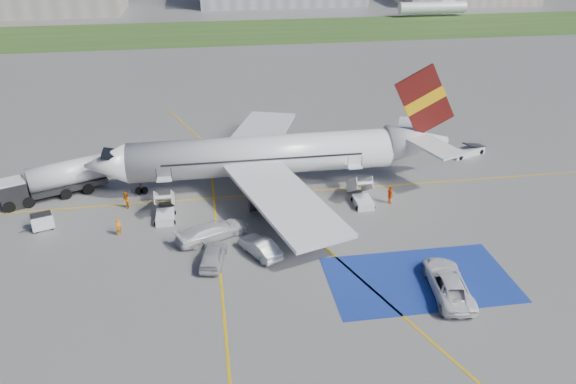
% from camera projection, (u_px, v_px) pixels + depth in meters
% --- Properties ---
extents(ground, '(400.00, 400.00, 0.00)m').
position_uv_depth(ground, '(282.00, 262.00, 44.96)').
color(ground, '#60605E').
rests_on(ground, ground).
extents(grass_strip, '(400.00, 30.00, 0.01)m').
position_uv_depth(grass_strip, '(221.00, 32.00, 128.72)').
color(grass_strip, '#2D4C1E').
rests_on(grass_strip, ground).
extents(taxiway_line_main, '(120.00, 0.20, 0.01)m').
position_uv_depth(taxiway_line_main, '(265.00, 195.00, 55.54)').
color(taxiway_line_main, gold).
rests_on(taxiway_line_main, ground).
extents(taxiway_line_cross, '(0.20, 60.00, 0.01)m').
position_uv_depth(taxiway_line_cross, '(228.00, 356.00, 35.44)').
color(taxiway_line_cross, gold).
rests_on(taxiway_line_cross, ground).
extents(taxiway_line_diag, '(20.71, 56.45, 0.01)m').
position_uv_depth(taxiway_line_diag, '(265.00, 195.00, 55.54)').
color(taxiway_line_diag, gold).
rests_on(taxiway_line_diag, ground).
extents(staging_box, '(14.00, 8.00, 0.01)m').
position_uv_depth(staging_box, '(419.00, 279.00, 42.83)').
color(staging_box, navy).
rests_on(staging_box, ground).
extents(airliner, '(36.81, 32.95, 11.92)m').
position_uv_depth(airliner, '(276.00, 154.00, 55.98)').
color(airliner, silver).
rests_on(airliner, ground).
extents(airstairs_fwd, '(1.90, 5.20, 3.60)m').
position_uv_depth(airstairs_fwd, '(165.00, 212.00, 51.02)').
color(airstairs_fwd, silver).
rests_on(airstairs_fwd, ground).
extents(airstairs_aft, '(1.90, 5.20, 3.60)m').
position_uv_depth(airstairs_aft, '(362.00, 198.00, 53.61)').
color(airstairs_aft, silver).
rests_on(airstairs_aft, ground).
extents(fuel_tanker, '(10.03, 6.16, 3.35)m').
position_uv_depth(fuel_tanker, '(54.00, 183.00, 54.69)').
color(fuel_tanker, black).
rests_on(fuel_tanker, ground).
extents(gpu_cart, '(2.08, 1.67, 1.51)m').
position_uv_depth(gpu_cart, '(42.00, 222.00, 49.26)').
color(gpu_cart, silver).
rests_on(gpu_cart, ground).
extents(belt_loader, '(4.90, 3.10, 1.43)m').
position_uv_depth(belt_loader, '(467.00, 152.00, 64.39)').
color(belt_loader, silver).
rests_on(belt_loader, ground).
extents(car_silver_a, '(2.67, 4.72, 1.52)m').
position_uv_depth(car_silver_a, '(213.00, 255.00, 44.47)').
color(car_silver_a, '#A9ABB0').
rests_on(car_silver_a, ground).
extents(car_silver_b, '(3.44, 4.63, 1.46)m').
position_uv_depth(car_silver_b, '(260.00, 247.00, 45.59)').
color(car_silver_b, '#B6B9BE').
rests_on(car_silver_b, ground).
extents(van_white_a, '(3.19, 5.67, 2.02)m').
position_uv_depth(van_white_a, '(449.00, 280.00, 41.02)').
color(van_white_a, white).
rests_on(van_white_a, ground).
extents(van_white_b, '(5.30, 3.90, 1.93)m').
position_uv_depth(van_white_b, '(213.00, 228.00, 47.75)').
color(van_white_b, silver).
rests_on(van_white_b, ground).
extents(crew_fwd, '(0.68, 0.66, 1.57)m').
position_uv_depth(crew_fwd, '(119.00, 227.00, 48.31)').
color(crew_fwd, orange).
rests_on(crew_fwd, ground).
extents(crew_nose, '(0.77, 0.92, 1.69)m').
position_uv_depth(crew_nose, '(126.00, 200.00, 52.65)').
color(crew_nose, orange).
rests_on(crew_nose, ground).
extents(crew_aft, '(0.55, 1.11, 1.83)m').
position_uv_depth(crew_aft, '(390.00, 195.00, 53.52)').
color(crew_aft, '#EE570C').
rests_on(crew_aft, ground).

